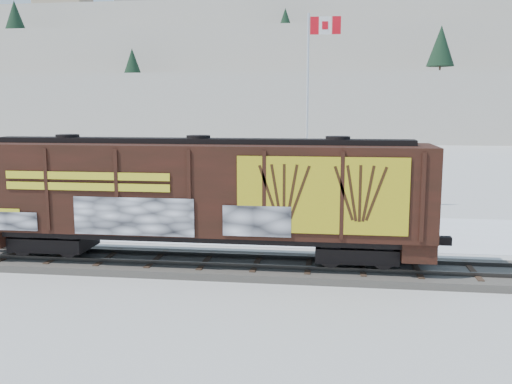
# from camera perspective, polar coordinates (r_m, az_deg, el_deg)

# --- Properties ---
(ground) EXTENTS (500.00, 500.00, 0.00)m
(ground) POSITION_cam_1_polar(r_m,az_deg,el_deg) (22.22, 0.08, -7.79)
(ground) COLOR white
(ground) RESTS_ON ground
(rail_track) EXTENTS (50.00, 3.40, 0.43)m
(rail_track) POSITION_cam_1_polar(r_m,az_deg,el_deg) (22.17, 0.08, -7.43)
(rail_track) COLOR #59544C
(rail_track) RESTS_ON ground
(parking_strip) EXTENTS (40.00, 8.00, 0.03)m
(parking_strip) POSITION_cam_1_polar(r_m,az_deg,el_deg) (29.44, 2.04, -3.69)
(parking_strip) COLOR white
(parking_strip) RESTS_ON ground
(hillside) EXTENTS (360.00, 110.00, 93.00)m
(hillside) POSITION_cam_1_polar(r_m,az_deg,el_deg) (161.15, 6.88, 11.37)
(hillside) COLOR white
(hillside) RESTS_ON ground
(hopper_railcar) EXTENTS (17.45, 3.06, 4.63)m
(hopper_railcar) POSITION_cam_1_polar(r_m,az_deg,el_deg) (21.97, -5.70, -0.00)
(hopper_railcar) COLOR black
(hopper_railcar) RESTS_ON rail_track
(flagpole) EXTENTS (2.30, 0.90, 11.53)m
(flagpole) POSITION_cam_1_polar(r_m,az_deg,el_deg) (33.88, 5.30, 5.15)
(flagpole) COLOR silver
(flagpole) RESTS_ON ground
(car_silver) EXTENTS (4.48, 2.24, 1.47)m
(car_silver) POSITION_cam_1_polar(r_m,az_deg,el_deg) (30.35, -17.08, -2.25)
(car_silver) COLOR silver
(car_silver) RESTS_ON parking_strip
(car_white) EXTENTS (5.06, 2.54, 1.59)m
(car_white) POSITION_cam_1_polar(r_m,az_deg,el_deg) (30.06, 2.48, -1.86)
(car_white) COLOR silver
(car_white) RESTS_ON parking_strip
(car_dark) EXTENTS (5.48, 2.27, 1.58)m
(car_dark) POSITION_cam_1_polar(r_m,az_deg,el_deg) (28.26, 6.76, -2.58)
(car_dark) COLOR black
(car_dark) RESTS_ON parking_strip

